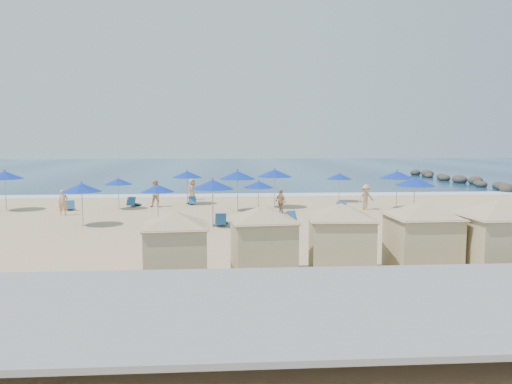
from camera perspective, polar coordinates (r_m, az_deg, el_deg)
ground at (r=25.76m, az=-0.69°, el=-4.32°), size 160.00×160.00×0.00m
ocean at (r=80.44m, az=-2.96°, el=2.72°), size 160.00×80.00×0.06m
surf_line at (r=41.08m, az=-1.94°, el=-0.40°), size 160.00×2.50×0.08m
seawall at (r=12.53m, az=2.97°, el=-12.45°), size 160.00×6.10×1.22m
rock_jetty at (r=56.45m, az=22.83°, el=1.21°), size 2.56×26.66×0.96m
trash_bin at (r=23.60m, az=2.73°, el=-4.37°), size 0.84×0.84×0.74m
cabana_0 at (r=16.01m, az=-9.21°, el=-5.31°), size 4.16×4.16×2.61m
cabana_1 at (r=16.58m, az=0.82°, el=-4.69°), size 4.27×4.27×2.69m
cabana_2 at (r=17.02m, az=9.69°, el=-4.38°), size 4.36×4.36×2.75m
cabana_3 at (r=17.73m, az=18.46°, el=-4.09°), size 4.47×4.47×2.80m
cabana_4 at (r=18.22m, az=25.83°, el=-3.92°), size 4.63×4.63×2.91m
umbrella_0 at (r=36.15m, az=-26.79°, el=1.74°), size 2.37×2.37×2.69m
umbrella_1 at (r=28.11m, az=-19.30°, el=0.48°), size 2.10×2.10×2.40m
umbrella_2 at (r=34.20m, az=-15.47°, el=1.16°), size 1.89×1.89×2.15m
umbrella_3 at (r=28.60m, az=-11.18°, el=0.41°), size 1.91×1.91×2.17m
umbrella_4 at (r=35.83m, az=-7.89°, el=2.01°), size 2.18×2.18×2.49m
umbrella_5 at (r=31.95m, az=-2.12°, el=1.95°), size 2.39×2.39×2.72m
umbrella_6 at (r=26.39m, az=-4.98°, el=0.86°), size 2.29×2.29×2.61m
umbrella_7 at (r=33.64m, az=2.16°, el=2.17°), size 2.40×2.40×2.73m
umbrella_8 at (r=30.66m, az=0.31°, el=0.87°), size 1.90×1.90×2.16m
umbrella_9 at (r=37.44m, az=9.51°, el=1.77°), size 1.94×1.94×2.20m
umbrella_10 at (r=34.33m, az=15.83°, el=1.89°), size 2.32×2.32×2.64m
umbrella_11 at (r=29.80m, az=17.68°, el=1.15°), size 2.27×2.27×2.59m
beach_chair_0 at (r=35.01m, az=-20.51°, el=-1.57°), size 0.98×1.35×0.68m
beach_chair_1 at (r=35.60m, az=-13.85°, el=-1.22°), size 0.89×1.41×0.72m
beach_chair_2 at (r=35.79m, az=-7.39°, el=-1.10°), size 0.81×1.25×0.63m
beach_chair_3 at (r=26.88m, az=-3.97°, el=-3.36°), size 0.72×1.37×0.72m
beach_chair_4 at (r=28.02m, az=3.73°, el=-2.99°), size 1.02×1.38×0.69m
beach_chair_5 at (r=31.83m, az=9.60°, el=-1.93°), size 0.68×1.43×0.77m
beachgoer_0 at (r=32.62m, az=-21.19°, el=-1.15°), size 0.67×0.56×1.57m
beachgoer_1 at (r=34.79m, az=-11.34°, el=-0.19°), size 0.94×0.75×1.87m
beachgoer_2 at (r=30.82m, az=2.81°, el=-1.12°), size 0.81×1.00×1.60m
beachgoer_3 at (r=33.63m, az=12.45°, el=-0.59°), size 1.21×0.89×1.68m
beachgoer_4 at (r=38.55m, az=-7.34°, el=0.30°), size 0.95×0.91×1.64m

